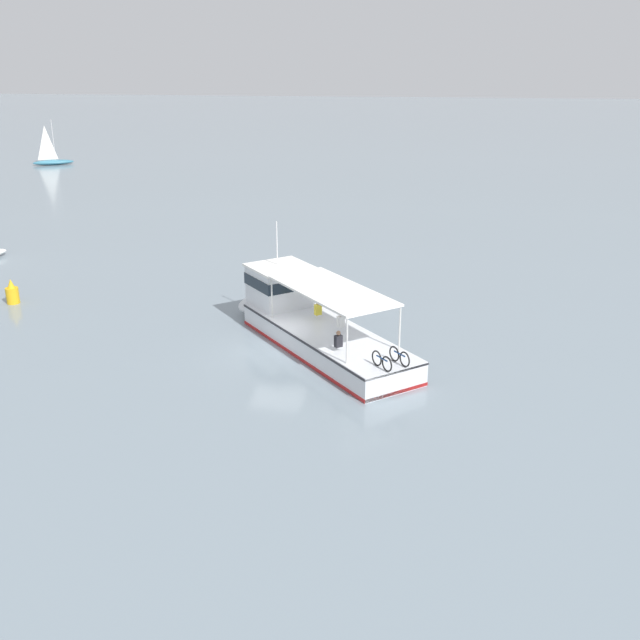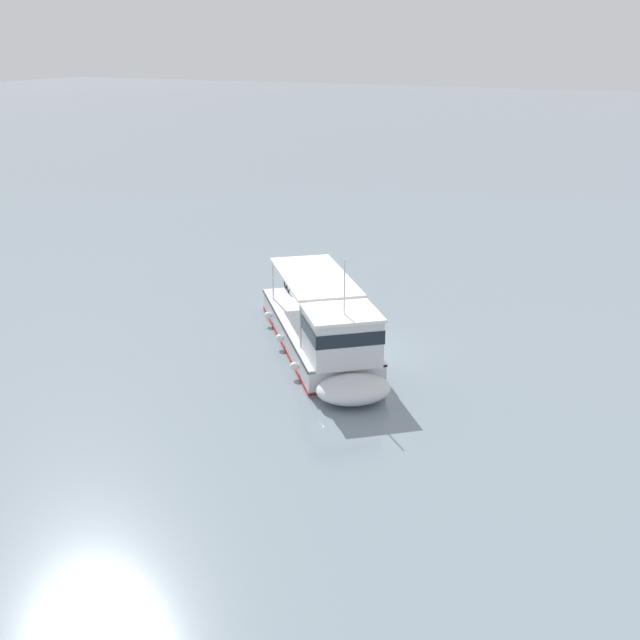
% 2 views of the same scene
% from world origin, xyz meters
% --- Properties ---
extents(ground_plane, '(400.00, 400.00, 0.00)m').
position_xyz_m(ground_plane, '(0.00, 0.00, 0.00)').
color(ground_plane, gray).
extents(ferry_main, '(11.78, 10.47, 5.32)m').
position_xyz_m(ferry_main, '(1.38, -1.31, 1.02)').
color(ferry_main, silver).
rests_on(ferry_main, ground).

